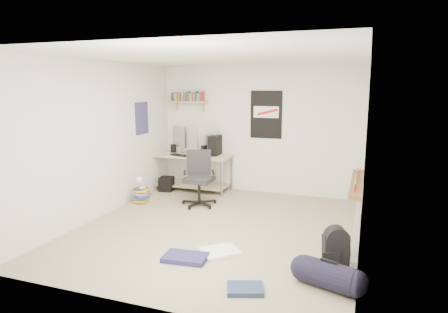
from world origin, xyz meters
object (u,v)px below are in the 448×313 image
(desk, at_px, (192,172))
(duffel_bag, at_px, (328,276))
(office_chair, at_px, (199,178))
(book_stack, at_px, (142,195))
(backpack, at_px, (336,251))

(desk, xyz_separation_m, duffel_bag, (3.02, -3.23, -0.22))
(desk, bearing_deg, office_chair, -70.16)
(desk, relative_size, duffel_bag, 2.84)
(desk, relative_size, office_chair, 1.66)
(office_chair, xyz_separation_m, book_stack, (-1.02, -0.24, -0.34))
(office_chair, height_order, book_stack, office_chair)
(backpack, bearing_deg, book_stack, 136.28)
(desk, relative_size, book_stack, 3.44)
(office_chair, bearing_deg, duffel_bag, -67.19)
(desk, xyz_separation_m, backpack, (3.06, -2.69, -0.16))
(duffel_bag, relative_size, book_stack, 1.21)
(office_chair, relative_size, backpack, 2.53)
(office_chair, xyz_separation_m, duffel_bag, (2.45, -2.27, -0.35))
(desk, distance_m, book_stack, 1.29)
(backpack, relative_size, book_stack, 0.82)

